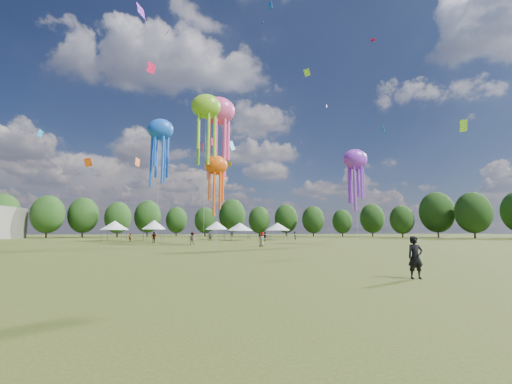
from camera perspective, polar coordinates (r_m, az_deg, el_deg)
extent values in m
plane|color=#384416|center=(16.78, -0.60, -14.37)|extent=(300.00, 300.00, 0.00)
imported|color=black|center=(16.60, 26.60, -10.40)|extent=(0.74, 0.52, 1.93)
imported|color=gray|center=(49.30, -11.41, -8.16)|extent=(1.02, 0.87, 1.84)
imported|color=gray|center=(68.69, -11.09, -7.85)|extent=(0.50, 0.77, 1.58)
imported|color=gray|center=(75.58, 6.92, -7.73)|extent=(1.03, 1.11, 1.81)
imported|color=gray|center=(65.03, 1.60, -7.96)|extent=(1.20, 0.76, 1.77)
imported|color=gray|center=(57.19, -17.81, -7.73)|extent=(1.15, 0.55, 1.90)
imported|color=gray|center=(67.40, -8.19, -7.90)|extent=(1.59, 0.73, 1.65)
imported|color=gray|center=(64.90, -21.60, -7.56)|extent=(0.57, 0.69, 1.62)
imported|color=gray|center=(43.07, 0.99, -8.46)|extent=(1.01, 1.12, 1.92)
cylinder|color=#47474C|center=(72.49, -25.96, -7.01)|extent=(0.08, 0.08, 2.16)
cylinder|color=#47474C|center=(76.26, -25.03, -7.01)|extent=(0.08, 0.08, 2.16)
cylinder|color=#47474C|center=(71.36, -22.92, -7.17)|extent=(0.08, 0.08, 2.16)
cylinder|color=#47474C|center=(75.19, -22.13, -7.16)|extent=(0.08, 0.08, 2.16)
cube|color=white|center=(73.79, -23.97, -6.21)|extent=(4.36, 4.36, 0.10)
cone|color=white|center=(73.80, -23.93, -5.45)|extent=(5.66, 5.66, 1.85)
cylinder|color=#47474C|center=(71.51, -19.46, -7.27)|extent=(0.08, 0.08, 2.28)
cylinder|color=#47474C|center=(74.95, -18.92, -7.25)|extent=(0.08, 0.08, 2.28)
cylinder|color=#47474C|center=(70.88, -16.66, -7.38)|extent=(0.08, 0.08, 2.28)
cylinder|color=#47474C|center=(74.36, -16.24, -7.35)|extent=(0.08, 0.08, 2.28)
cube|color=white|center=(72.90, -17.78, -6.38)|extent=(3.91, 3.91, 0.10)
cone|color=white|center=(72.90, -17.75, -5.57)|extent=(5.09, 5.09, 1.95)
cylinder|color=#47474C|center=(72.99, -8.56, -7.58)|extent=(0.08, 0.08, 2.23)
cylinder|color=#47474C|center=(76.66, -8.52, -7.54)|extent=(0.08, 0.08, 2.23)
cylinder|color=#47474C|center=(73.03, -5.65, -7.62)|extent=(0.08, 0.08, 2.23)
cylinder|color=#47474C|center=(76.70, -5.75, -7.58)|extent=(0.08, 0.08, 2.23)
cube|color=white|center=(74.82, -7.11, -6.69)|extent=(4.08, 4.08, 0.10)
cone|color=white|center=(74.82, -7.10, -5.92)|extent=(5.30, 5.30, 1.91)
cylinder|color=#47474C|center=(66.85, -4.44, -7.82)|extent=(0.08, 0.08, 1.97)
cylinder|color=#47474C|center=(70.72, -4.62, -7.76)|extent=(0.08, 0.08, 1.97)
cylinder|color=#47474C|center=(67.18, -1.10, -7.84)|extent=(0.08, 0.08, 1.97)
cylinder|color=#47474C|center=(71.04, -1.46, -7.78)|extent=(0.08, 0.08, 1.97)
cube|color=white|center=(68.91, -2.90, -6.94)|extent=(4.28, 4.28, 0.10)
cone|color=white|center=(68.91, -2.89, -6.20)|extent=(5.57, 5.57, 1.69)
cylinder|color=#47474C|center=(71.99, 2.64, -7.73)|extent=(0.08, 0.08, 2.05)
cylinder|color=#47474C|center=(75.86, 2.10, -7.68)|extent=(0.08, 0.08, 2.05)
cylinder|color=#47474C|center=(72.79, 5.71, -7.69)|extent=(0.08, 0.08, 2.05)
cylinder|color=#47474C|center=(76.62, 5.03, -7.65)|extent=(0.08, 0.08, 2.05)
cube|color=white|center=(74.28, 3.86, -6.86)|extent=(4.33, 4.33, 0.10)
cone|color=white|center=(74.28, 3.86, -6.15)|extent=(5.63, 5.63, 1.75)
ellipsoid|color=#7CC320|center=(46.91, -8.90, 14.86)|extent=(4.11, 2.88, 3.49)
cylinder|color=beige|center=(44.27, -9.13, 3.07)|extent=(0.03, 0.03, 19.46)
ellipsoid|color=#FF4B95|center=(54.14, -6.71, 14.21)|extent=(5.39, 3.77, 4.58)
cylinder|color=beige|center=(51.28, -6.87, 2.89)|extent=(0.03, 0.03, 21.58)
ellipsoid|color=#9833E4|center=(50.93, 17.31, 5.58)|extent=(3.71, 2.60, 3.15)
cylinder|color=beige|center=(49.98, 17.57, -1.64)|extent=(0.03, 0.03, 12.86)
ellipsoid|color=blue|center=(58.23, -16.70, 10.65)|extent=(4.38, 3.07, 3.72)
cylinder|color=beige|center=(56.15, -17.04, 1.16)|extent=(0.03, 0.03, 19.38)
ellipsoid|color=#F7550F|center=(47.28, -7.16, 4.78)|extent=(3.37, 2.36, 2.87)
cylinder|color=beige|center=(46.47, -7.27, -2.28)|extent=(0.03, 0.03, 11.65)
cube|color=blue|center=(55.42, 2.58, 30.34)|extent=(0.58, 0.87, 1.06)
cube|color=#178FCA|center=(76.81, -4.33, 8.27)|extent=(1.81, 1.59, 2.62)
cube|color=#FF4B95|center=(90.12, 12.49, 14.74)|extent=(0.58, 0.59, 0.91)
cube|color=#9833E4|center=(61.34, -15.53, 25.82)|extent=(0.74, 1.36, 1.39)
cube|color=#FA1646|center=(62.33, -7.83, 8.85)|extent=(0.40, 1.12, 1.49)
cube|color=#178FCA|center=(58.29, 22.49, 17.01)|extent=(0.88, 1.31, 1.40)
cube|color=#9833E4|center=(49.19, -19.89, 28.14)|extent=(1.06, 1.76, 1.95)
cube|color=#FA1646|center=(65.36, -18.24, 20.29)|extent=(1.55, 0.93, 2.14)
cube|color=#F7550F|center=(91.60, -20.42, 5.02)|extent=(0.86, 1.91, 2.48)
cube|color=#7CC320|center=(83.09, 9.09, 20.34)|extent=(1.70, 0.47, 2.03)
cube|color=#178FCA|center=(91.27, 21.79, 10.33)|extent=(0.60, 1.78, 2.20)
cube|color=#9833E4|center=(86.71, 8.13, 8.62)|extent=(0.60, 1.54, 1.78)
cube|color=#FA1646|center=(53.64, 20.16, 24.16)|extent=(0.39, 0.71, 0.83)
cube|color=#F7550F|center=(85.46, -27.81, 4.71)|extent=(1.89, 0.90, 2.20)
cube|color=gold|center=(73.00, -4.70, 5.01)|extent=(0.82, 0.73, 1.11)
cube|color=#7CC320|center=(55.91, 33.09, 9.91)|extent=(1.54, 0.62, 1.85)
cube|color=blue|center=(92.66, 1.18, 27.97)|extent=(0.37, 0.96, 1.06)
cube|color=#178FCA|center=(57.02, -34.14, 8.66)|extent=(0.38, 1.07, 1.27)
cube|color=#FF4B95|center=(75.35, -9.63, 7.96)|extent=(0.81, 1.68, 2.16)
cylinder|color=#38281C|center=(113.08, -38.81, -5.53)|extent=(0.44, 0.44, 3.53)
ellipsoid|color=#1F3F15|center=(113.17, -38.62, -2.96)|extent=(8.83, 8.83, 11.04)
cylinder|color=#38281C|center=(104.89, -33.37, -5.97)|extent=(0.44, 0.44, 3.36)
ellipsoid|color=#1F3F15|center=(104.98, -33.20, -3.34)|extent=(8.40, 8.40, 10.51)
cylinder|color=#38281C|center=(109.07, -28.62, -6.23)|extent=(0.44, 0.44, 3.41)
ellipsoid|color=#1F3F15|center=(109.16, -28.47, -3.66)|extent=(8.53, 8.53, 10.66)
cylinder|color=#38281C|center=(105.47, -23.56, -6.60)|extent=(0.44, 0.44, 3.07)
ellipsoid|color=#1F3F15|center=(105.53, -23.44, -4.21)|extent=(7.66, 7.66, 9.58)
cylinder|color=#38281C|center=(111.92, -18.87, -6.68)|extent=(0.44, 0.44, 3.43)
ellipsoid|color=#1F3F15|center=(112.00, -18.78, -4.16)|extent=(8.58, 8.58, 10.73)
cylinder|color=#38281C|center=(116.16, -14.07, -6.95)|extent=(0.44, 0.44, 2.95)
ellipsoid|color=#1F3F15|center=(116.21, -14.01, -4.87)|extent=(7.37, 7.37, 9.21)
cylinder|color=#38281C|center=(111.60, -9.12, -7.10)|extent=(0.44, 0.44, 2.89)
ellipsoid|color=#1F3F15|center=(111.65, -9.08, -4.96)|extent=(7.23, 7.23, 9.04)
cylinder|color=#38281C|center=(116.21, -4.28, -6.92)|extent=(0.44, 0.44, 3.84)
ellipsoid|color=#1F3F15|center=(116.32, -4.26, -4.20)|extent=(9.60, 9.60, 11.99)
cylinder|color=#38281C|center=(106.05, 0.58, -7.22)|extent=(0.44, 0.44, 2.84)
ellipsoid|color=#1F3F15|center=(106.10, 0.58, -5.01)|extent=(7.11, 7.11, 8.89)
cylinder|color=#38281C|center=(110.41, 5.43, -7.09)|extent=(0.44, 0.44, 3.16)
ellipsoid|color=#1F3F15|center=(110.48, 5.40, -4.73)|extent=(7.91, 7.91, 9.88)
cylinder|color=#38281C|center=(106.94, 10.22, -7.10)|extent=(0.44, 0.44, 2.88)
ellipsoid|color=#1F3F15|center=(106.99, 10.18, -4.88)|extent=(7.21, 7.21, 9.01)
cylinder|color=#38281C|center=(112.53, 15.21, -7.01)|extent=(0.44, 0.44, 2.63)
ellipsoid|color=#1F3F15|center=(112.57, 15.15, -5.09)|extent=(6.57, 6.57, 8.22)
cylinder|color=#38281C|center=(113.19, 20.13, -6.71)|extent=(0.44, 0.44, 3.13)
ellipsoid|color=#1F3F15|center=(113.25, 20.04, -4.44)|extent=(7.81, 7.81, 9.77)
cylinder|color=#38281C|center=(104.42, 24.72, -6.64)|extent=(0.44, 0.44, 2.72)
ellipsoid|color=#1F3F15|center=(104.46, 24.62, -4.50)|extent=(6.80, 6.80, 8.50)
cylinder|color=#38281C|center=(107.36, 29.77, -6.07)|extent=(0.44, 0.44, 3.81)
ellipsoid|color=#1F3F15|center=(107.48, 29.60, -3.15)|extent=(9.52, 9.52, 11.90)
cylinder|color=#38281C|center=(102.63, 34.48, -5.86)|extent=(0.44, 0.44, 3.51)
ellipsoid|color=#1F3F15|center=(102.73, 34.29, -3.05)|extent=(8.78, 8.78, 10.97)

